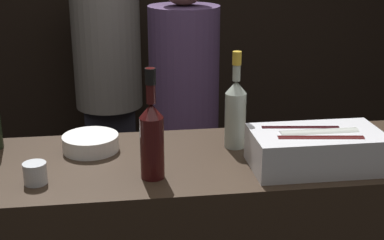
# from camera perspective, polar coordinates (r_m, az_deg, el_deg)

# --- Properties ---
(ice_bin_with_bottles) EXTENTS (0.40, 0.22, 0.12)m
(ice_bin_with_bottles) POSITION_cam_1_polar(r_m,az_deg,el_deg) (1.68, 13.00, -2.87)
(ice_bin_with_bottles) COLOR silver
(ice_bin_with_bottles) RESTS_ON bar_counter
(bowl_white) EXTENTS (0.19, 0.19, 0.05)m
(bowl_white) POSITION_cam_1_polar(r_m,az_deg,el_deg) (1.81, -10.76, -2.36)
(bowl_white) COLOR white
(bowl_white) RESTS_ON bar_counter
(candle_votive) EXTENTS (0.07, 0.07, 0.06)m
(candle_votive) POSITION_cam_1_polar(r_m,az_deg,el_deg) (1.61, -16.39, -5.46)
(candle_votive) COLOR silver
(candle_votive) RESTS_ON bar_counter
(red_wine_bottle_black_foil) EXTENTS (0.07, 0.07, 0.33)m
(red_wine_bottle_black_foil) POSITION_cam_1_polar(r_m,az_deg,el_deg) (1.55, -4.30, -1.68)
(red_wine_bottle_black_foil) COLOR #380F0F
(red_wine_bottle_black_foil) RESTS_ON bar_counter
(rose_wine_bottle) EXTENTS (0.07, 0.07, 0.33)m
(rose_wine_bottle) POSITION_cam_1_polar(r_m,az_deg,el_deg) (1.78, 4.66, 1.05)
(rose_wine_bottle) COLOR #9EA899
(rose_wine_bottle) RESTS_ON bar_counter
(person_in_hoodie) EXTENTS (0.40, 0.40, 1.64)m
(person_in_hoodie) POSITION_cam_1_polar(r_m,az_deg,el_deg) (3.25, -8.91, 4.29)
(person_in_hoodie) COLOR black
(person_in_hoodie) RESTS_ON ground_plane
(person_blond_tee) EXTENTS (0.33, 0.33, 1.63)m
(person_blond_tee) POSITION_cam_1_polar(r_m,az_deg,el_deg) (2.54, -0.83, 0.66)
(person_blond_tee) COLOR black
(person_blond_tee) RESTS_ON ground_plane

